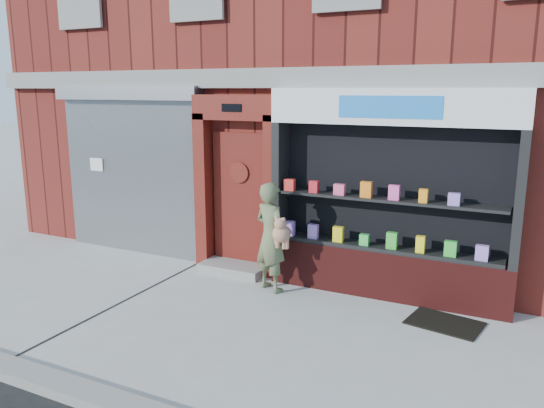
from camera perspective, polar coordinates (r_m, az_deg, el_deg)
The scene contains 8 objects.
ground at distance 7.20m, azimuth -5.84°, elevation -12.30°, with size 80.00×80.00×0.00m, color #9E9E99.
curb at distance 5.68m, azimuth -18.08°, elevation -19.35°, with size 60.00×0.30×0.12m, color gray.
building at distance 12.09m, azimuth 9.60°, elevation 16.90°, with size 12.00×8.16×8.00m.
shutter_bay at distance 9.98m, azimuth -14.90°, elevation 4.56°, with size 3.10×0.30×3.04m.
red_door_bay at distance 8.66m, azimuth -3.76°, elevation 2.08°, with size 1.52×0.58×2.90m.
pharmacy_bay at distance 7.72m, azimuth 12.35°, elevation -0.08°, with size 3.50×0.41×3.00m.
woman at distance 7.89m, azimuth -0.05°, elevation -3.54°, with size 0.71×0.60×1.66m.
doormat at distance 7.40m, azimuth 18.07°, elevation -12.07°, with size 0.90×0.63×0.02m, color black.
Camera 1 is at (3.51, -5.53, 2.98)m, focal length 35.00 mm.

